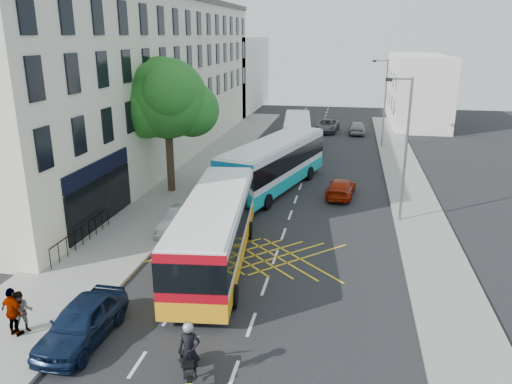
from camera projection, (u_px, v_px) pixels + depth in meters
The scene contains 21 objects.
ground at pixel (251, 325), 18.49m from camera, with size 120.00×120.00×0.00m, color black.
pavement_left at pixel (172, 191), 34.03m from camera, with size 5.00×70.00×0.15m, color gray.
pavement_right at pixel (415, 205), 31.20m from camera, with size 3.00×70.00×0.15m, color gray.
terrace_main at pixel (144, 79), 41.88m from camera, with size 8.30×45.00×13.50m.
terrace_far at pixel (230, 74), 71.00m from camera, with size 8.00×20.00×10.00m, color silver.
building_right at pixel (417, 89), 60.33m from camera, with size 6.00×18.00×8.00m, color silver.
street_tree at pixel (167, 99), 32.12m from camera, with size 6.30×5.70×8.80m.
lamp_near at pixel (405, 143), 27.26m from camera, with size 1.45×0.15×8.00m.
lamp_far at pixel (384, 99), 46.00m from camera, with size 1.45×0.15×8.00m.
railings at pixel (82, 235), 24.95m from camera, with size 0.08×5.60×1.14m, color black, non-canonical shape.
bus_near at pixel (215, 230), 22.91m from camera, with size 3.91×11.68×3.22m.
bus_mid at pixel (274, 164), 34.19m from camera, with size 5.98×12.44×3.41m.
bus_far at pixel (297, 132), 46.80m from camera, with size 3.42×10.56×2.92m.
motorbike at pixel (189, 354), 15.19m from camera, with size 0.90×2.28×2.08m.
parked_car_blue at pixel (82, 322), 17.33m from camera, with size 1.74×4.33×1.48m, color #0D1A35.
parked_car_silver at pixel (180, 220), 27.13m from camera, with size 1.35×3.86×1.27m, color #AAADB2.
red_hatchback at pixel (341, 188), 32.99m from camera, with size 1.67×4.10×1.19m, color #9E1E06.
distant_car_grey at pixel (327, 126), 54.99m from camera, with size 2.27×4.92×1.37m, color #464A4F.
distant_car_silver at pixel (357, 127), 53.88m from camera, with size 1.66×4.13×1.41m, color #939699.
pedestrian_near at pixel (22, 312), 17.53m from camera, with size 0.77×0.60×1.59m, color gray.
pedestrian_far at pixel (13, 312), 17.34m from camera, with size 1.07×0.44×1.82m, color gray.
Camera 1 is at (3.16, -15.84, 10.26)m, focal length 35.00 mm.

